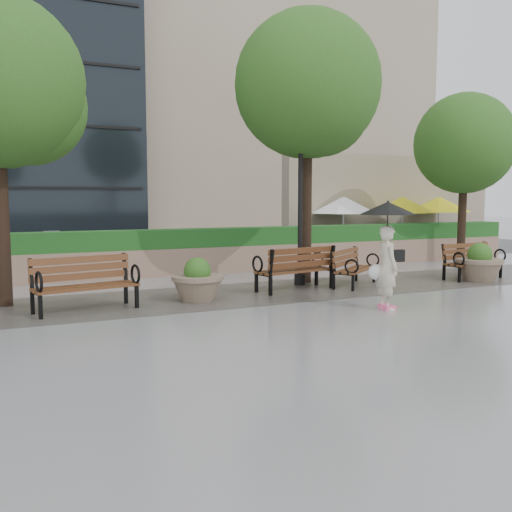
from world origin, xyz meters
name	(u,v)px	position (x,y,z in m)	size (l,w,h in m)	color
ground	(323,317)	(0.00, 0.00, 0.00)	(100.00, 100.00, 0.00)	gray
cobble_strip	(256,293)	(0.00, 3.00, 0.01)	(28.00, 3.20, 0.01)	#383330
hedge_wall	(200,251)	(0.00, 7.00, 0.66)	(24.00, 0.80, 1.35)	#92725E
cafe_wall	(391,204)	(9.50, 10.00, 2.00)	(10.00, 0.60, 4.00)	tan
cafe_hedge	(416,246)	(9.00, 7.80, 0.45)	(8.00, 0.50, 0.90)	#1B4818
asphalt_street	(164,260)	(0.00, 11.00, 0.00)	(40.00, 7.00, 0.00)	black
bldg_stone	(265,71)	(10.00, 23.00, 10.00)	(18.00, 10.00, 20.00)	tan
bench_1	(86,295)	(-4.04, 2.46, 0.32)	(2.14, 1.16, 1.09)	brown
bench_2	(295,278)	(1.01, 2.92, 0.32)	(2.12, 1.15, 1.08)	brown
bench_3	(354,275)	(2.75, 2.91, 0.28)	(1.84, 1.60, 0.95)	brown
bench_4	(473,269)	(6.48, 2.55, 0.30)	(1.93, 0.94, 1.00)	brown
planter_left	(198,284)	(-1.61, 2.65, 0.38)	(1.15, 1.15, 0.97)	#7F6B56
planter_right	(479,266)	(6.36, 2.20, 0.41)	(1.26, 1.26, 1.05)	#7F6B56
lamppost	(300,210)	(1.55, 3.65, 1.96)	(0.28, 0.28, 4.42)	black
tree_0	(4,89)	(-5.33, 3.81, 4.50)	(3.60, 3.53, 6.39)	black
tree_1	(311,91)	(2.10, 4.08, 5.07)	(3.85, 3.83, 7.12)	black
tree_2	(466,147)	(9.35, 5.81, 4.02)	(3.52, 3.44, 5.85)	black
patio_umb_white	(344,205)	(6.24, 8.65, 1.99)	(2.50, 2.50, 2.30)	black
patio_umb_yellow_a	(402,205)	(8.70, 8.31, 1.99)	(2.50, 2.50, 2.30)	black
patio_umb_yellow_b	(439,205)	(10.89, 8.69, 1.99)	(2.50, 2.50, 2.30)	black
car_right	(65,250)	(-3.56, 9.81, 0.60)	(1.27, 3.64, 1.20)	white
pedestrian	(387,244)	(1.59, 0.11, 1.33)	(1.19, 1.19, 2.19)	beige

